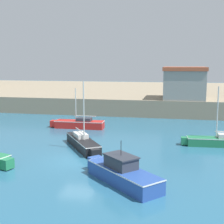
{
  "coord_description": "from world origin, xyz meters",
  "views": [
    {
      "loc": [
        7.01,
        -21.17,
        7.08
      ],
      "look_at": [
        0.43,
        10.52,
        2.0
      ],
      "focal_mm": 50.0,
      "sensor_mm": 36.0,
      "label": 1
    }
  ],
  "objects": [
    {
      "name": "harbor_shed_mid_row",
      "position": [
        8.0,
        22.16,
        4.46
      ],
      "size": [
        5.62,
        6.45,
        4.29
      ],
      "color": "gray",
      "rests_on": "quay_seawall"
    },
    {
      "name": "quay_seawall",
      "position": [
        0.0,
        38.99,
        1.15
      ],
      "size": [
        120.0,
        40.0,
        2.3
      ],
      "primitive_type": "cube",
      "color": "gray",
      "rests_on": "ground"
    },
    {
      "name": "ground_plane",
      "position": [
        0.0,
        0.0,
        0.0
      ],
      "size": [
        200.0,
        200.0,
        0.0
      ],
      "primitive_type": "plane",
      "color": "#28607F"
    },
    {
      "name": "sailboat_green_4",
      "position": [
        10.84,
        6.27,
        0.46
      ],
      "size": [
        6.27,
        1.57,
        5.16
      ],
      "color": "#237A4C",
      "rests_on": "ground"
    },
    {
      "name": "motorboat_blue_3",
      "position": [
        3.96,
        -3.63,
        0.62
      ],
      "size": [
        5.35,
        5.15,
        2.57
      ],
      "color": "#284C9E",
      "rests_on": "ground"
    },
    {
      "name": "sailboat_black_0",
      "position": [
        -0.55,
        3.23,
        0.49
      ],
      "size": [
        4.42,
        5.89,
        5.67
      ],
      "color": "black",
      "rests_on": "ground"
    },
    {
      "name": "sailboat_red_1",
      "position": [
        -3.43,
        11.07,
        0.49
      ],
      "size": [
        6.04,
        1.57,
        4.39
      ],
      "color": "red",
      "rests_on": "ground"
    }
  ]
}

